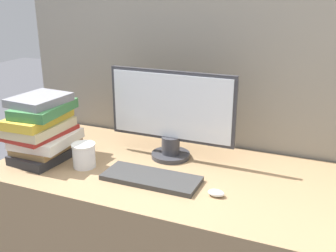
{
  "coord_description": "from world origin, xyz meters",
  "views": [
    {
      "loc": [
        0.57,
        -1.03,
        1.49
      ],
      "look_at": [
        -0.03,
        0.39,
        0.95
      ],
      "focal_mm": 42.0,
      "sensor_mm": 36.0,
      "label": 1
    }
  ],
  "objects_px": {
    "keyboard": "(151,178)",
    "book_stack": "(43,129)",
    "coffee_cup": "(84,155)",
    "monitor": "(171,116)",
    "mouse": "(216,193)"
  },
  "relations": [
    {
      "from": "keyboard",
      "to": "book_stack",
      "type": "bearing_deg",
      "value": 177.66
    },
    {
      "from": "keyboard",
      "to": "coffee_cup",
      "type": "height_order",
      "value": "coffee_cup"
    },
    {
      "from": "keyboard",
      "to": "coffee_cup",
      "type": "bearing_deg",
      "value": 178.97
    },
    {
      "from": "monitor",
      "to": "mouse",
      "type": "bearing_deg",
      "value": -42.5
    },
    {
      "from": "mouse",
      "to": "coffee_cup",
      "type": "height_order",
      "value": "coffee_cup"
    },
    {
      "from": "keyboard",
      "to": "book_stack",
      "type": "height_order",
      "value": "book_stack"
    },
    {
      "from": "book_stack",
      "to": "coffee_cup",
      "type": "bearing_deg",
      "value": -4.24
    },
    {
      "from": "monitor",
      "to": "book_stack",
      "type": "xyz_separation_m",
      "value": [
        -0.52,
        -0.22,
        -0.06
      ]
    },
    {
      "from": "monitor",
      "to": "keyboard",
      "type": "height_order",
      "value": "monitor"
    },
    {
      "from": "monitor",
      "to": "coffee_cup",
      "type": "distance_m",
      "value": 0.41
    },
    {
      "from": "mouse",
      "to": "monitor",
      "type": "bearing_deg",
      "value": 137.5
    },
    {
      "from": "keyboard",
      "to": "mouse",
      "type": "distance_m",
      "value": 0.28
    },
    {
      "from": "mouse",
      "to": "book_stack",
      "type": "xyz_separation_m",
      "value": [
        -0.81,
        0.04,
        0.12
      ]
    },
    {
      "from": "mouse",
      "to": "coffee_cup",
      "type": "bearing_deg",
      "value": 177.43
    },
    {
      "from": "monitor",
      "to": "book_stack",
      "type": "distance_m",
      "value": 0.57
    }
  ]
}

